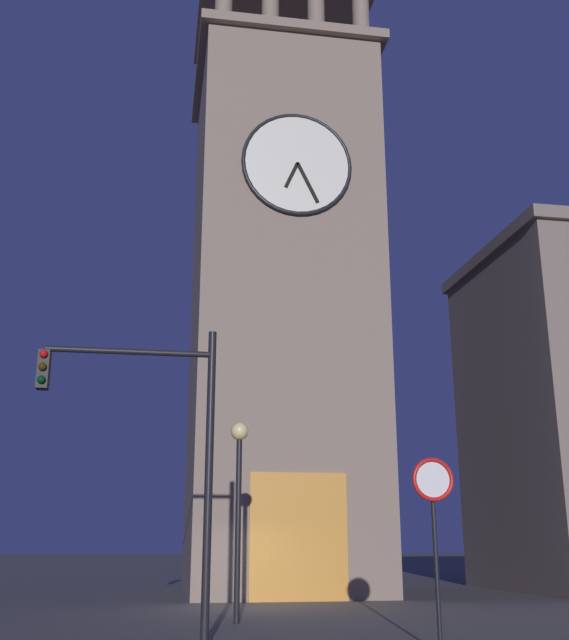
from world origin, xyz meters
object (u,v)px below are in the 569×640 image
object	(u,v)px
clocktower	(281,299)
street_lamp	(239,479)
traffic_signal_near	(155,430)
no_horn_sign	(434,497)

from	to	relation	value
clocktower	street_lamp	distance (m)	12.77
traffic_signal_near	street_lamp	bearing A→B (deg)	-117.38
clocktower	street_lamp	bearing A→B (deg)	74.88
no_horn_sign	clocktower	bearing A→B (deg)	-89.05
clocktower	street_lamp	world-z (taller)	clocktower
clocktower	traffic_signal_near	world-z (taller)	clocktower
clocktower	traffic_signal_near	xyz separation A→B (m)	(4.69, 13.70, -7.27)
traffic_signal_near	street_lamp	world-z (taller)	traffic_signal_near
clocktower	traffic_signal_near	distance (m)	16.21
street_lamp	no_horn_sign	bearing A→B (deg)	117.20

